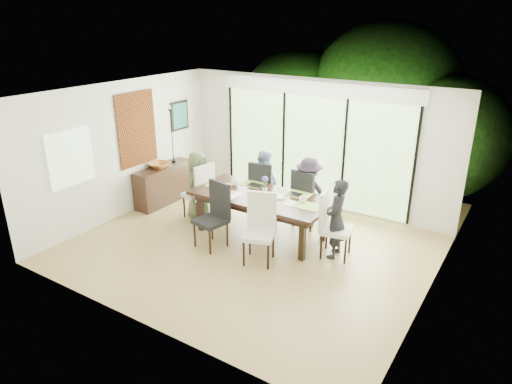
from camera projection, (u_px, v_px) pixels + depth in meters
The scene contains 62 objects.
floor at pixel (248, 249), 8.07m from camera, with size 6.00×5.00×0.01m, color olive.
ceiling at pixel (247, 95), 7.08m from camera, with size 6.00×5.00×0.01m, color white.
wall_back at pixel (314, 143), 9.54m from camera, with size 6.00×0.02×2.70m, color silver.
wall_front at pixel (135, 234), 5.60m from camera, with size 6.00×0.02×2.70m, color beige.
wall_left at pixel (122, 150), 9.08m from camera, with size 0.02×5.00×2.70m, color white.
wall_right at pixel (436, 217), 6.06m from camera, with size 0.02×5.00×2.70m, color beige.
glass_doors at pixel (313, 151), 9.57m from camera, with size 4.20×0.02×2.30m, color #598C3F.
blinds_header at pixel (316, 88), 9.09m from camera, with size 4.40×0.06×0.28m, color white.
mullion_a at pixel (231, 137), 10.61m from camera, with size 0.05×0.04×2.30m, color black.
mullion_b at pixel (284, 146), 9.91m from camera, with size 0.05×0.04×2.30m, color black.
mullion_c at pixel (344, 156), 9.21m from camera, with size 0.05×0.04×2.30m, color black.
mullion_d at pixel (414, 168), 8.51m from camera, with size 0.05×0.04×2.30m, color black.
side_window at pixel (71, 158), 8.07m from camera, with size 0.02×0.90×1.00m, color #8CAD7F.
deck at pixel (328, 193), 10.75m from camera, with size 6.00×1.80×0.10m, color brown.
rail_top at pixel (343, 160), 11.16m from camera, with size 6.00×0.08×0.06m, color brown.
foliage_left at pixel (298, 109), 12.53m from camera, with size 3.20×3.20×3.20m, color #14380F.
foliage_mid at pixel (385, 101), 11.76m from camera, with size 4.00×4.00×4.00m, color #14380F.
foliage_right at pixel (449, 137), 10.43m from camera, with size 2.80×2.80×2.80m, color #14380F.
foliage_far at pixel (357, 100), 12.88m from camera, with size 3.60×3.60×3.60m, color #14380F.
table_top at pixel (261, 197), 8.31m from camera, with size 2.57×1.18×0.06m, color black.
table_apron at pixel (261, 202), 8.34m from camera, with size 2.36×0.96×0.11m, color black.
table_leg_fl at pixel (201, 212), 8.66m from camera, with size 0.10×0.10×0.74m, color black.
table_leg_fr at pixel (302, 240), 7.57m from camera, with size 0.10×0.10×0.74m, color black.
table_leg_bl at pixel (227, 198), 9.33m from camera, with size 0.10×0.10×0.74m, color black.
table_leg_br at pixel (324, 222), 8.25m from camera, with size 0.10×0.10×0.74m, color black.
chair_left_end at pixel (198, 190), 9.13m from camera, with size 0.49×0.49×1.18m, color beige, non-canonical shape.
chair_right_end at pixel (337, 225), 7.62m from camera, with size 0.49×0.49×1.18m, color white, non-canonical shape.
chair_far_left at pixel (264, 187), 9.27m from camera, with size 0.49×0.49×1.18m, color black, non-canonical shape.
chair_far_right at pixel (309, 197), 8.77m from camera, with size 0.49×0.49×1.18m, color black, non-canonical shape.
chair_near_left at pixel (210, 216), 7.94m from camera, with size 0.49×0.49×1.18m, color black, non-canonical shape.
chair_near_right at pixel (259, 230), 7.44m from camera, with size 0.49×0.49×1.18m, color silver, non-canonical shape.
person_left_end at pixel (198, 186), 9.08m from camera, with size 0.64×0.41×1.38m, color #495337.
person_right_end at pixel (336, 219), 7.59m from camera, with size 0.64×0.41×1.38m, color black.
person_far_left at pixel (264, 183), 9.21m from camera, with size 0.64×0.41×1.38m, color #7486A8.
person_far_right at pixel (308, 193), 8.71m from camera, with size 0.64×0.41×1.38m, color #251C2B.
placemat_left at pixel (219, 185), 8.77m from camera, with size 0.47×0.34×0.01m, color #93B03E.
placemat_right at pixel (308, 206), 7.82m from camera, with size 0.47×0.34×0.01m, color #8FBE43.
placemat_far_l at pixel (252, 184), 8.83m from camera, with size 0.47×0.34×0.01m, color olive.
placemat_far_r at pixel (298, 194), 8.33m from camera, with size 0.47×0.34×0.01m, color #A1C747.
placemat_paper at pixel (227, 194), 8.34m from camera, with size 0.47×0.34×0.01m, color white.
tablet_far_l at pixel (255, 185), 8.74m from camera, with size 0.28×0.19×0.01m, color black.
tablet_far_r at pixel (294, 194), 8.32m from camera, with size 0.26×0.18×0.01m, color black.
papers at pixel (294, 204), 7.90m from camera, with size 0.32×0.24×0.00m, color white.
platter_base at pixel (227, 193), 8.33m from camera, with size 0.28×0.28×0.03m, color white.
platter_snacks at pixel (227, 192), 8.32m from camera, with size 0.21×0.21×0.01m, color orange.
vase at pixel (265, 191), 8.29m from camera, with size 0.09×0.09×0.13m, color silver.
hyacinth_stems at pixel (265, 185), 8.24m from camera, with size 0.04×0.04×0.17m, color #337226.
hyacinth_blooms at pixel (265, 179), 8.20m from camera, with size 0.12×0.12×0.12m, color #5045AD.
laptop at pixel (220, 187), 8.64m from camera, with size 0.35×0.23×0.03m, color silver.
cup_a at pixel (234, 183), 8.75m from camera, with size 0.13×0.13×0.10m, color white.
cup_b at pixel (265, 196), 8.12m from camera, with size 0.11×0.11×0.10m, color white.
cup_c at pixel (303, 200), 7.95m from camera, with size 0.13×0.13×0.10m, color white.
book at pixel (274, 196), 8.21m from camera, with size 0.18×0.24×0.02m, color white.
sideboard at pixel (164, 184), 9.96m from camera, with size 0.41×1.46×0.82m, color black.
bowl at pixel (159, 165), 9.71m from camera, with size 0.44×0.44×0.11m, color #975A20.
candlestick_base at pixel (174, 161), 10.08m from camera, with size 0.09×0.09×0.04m, color black.
candlestick_shaft at pixel (172, 136), 9.87m from camera, with size 0.02×0.02×1.14m, color black.
candlestick_pan at pixel (170, 110), 9.66m from camera, with size 0.09×0.09×0.03m, color black.
candle at pixel (170, 107), 9.64m from camera, with size 0.03×0.03×0.09m, color silver.
tapestry at pixel (137, 129), 9.25m from camera, with size 0.02×1.00×1.50m, color brown.
art_frame at pixel (180, 116), 10.25m from camera, with size 0.03×0.55×0.65m, color black.
art_canvas at pixel (180, 116), 10.24m from camera, with size 0.01×0.45×0.55m, color #1B5651.
Camera 1 is at (3.96, -5.95, 3.87)m, focal length 32.00 mm.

